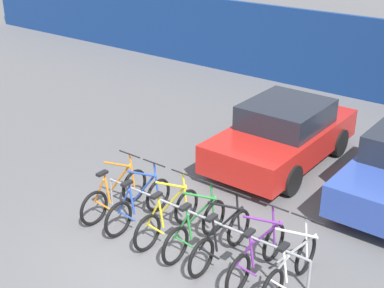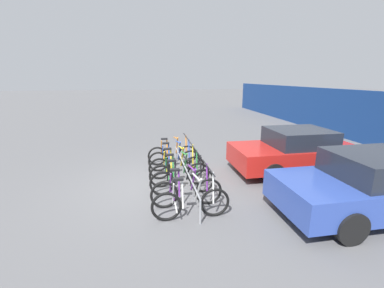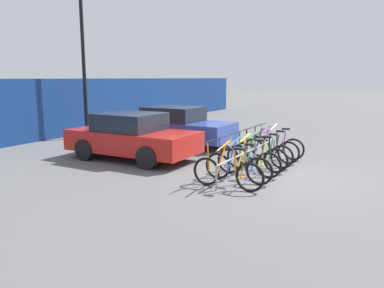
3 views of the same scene
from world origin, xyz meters
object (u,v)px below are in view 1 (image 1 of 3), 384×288
Objects in this scene: bicycle_blue at (139,205)px; bicycle_green at (195,229)px; bicycle_black at (221,240)px; car_red at (283,134)px; bike_rack at (198,218)px; bicycle_yellow at (168,217)px; bicycle_white at (290,269)px; bicycle_orange at (115,194)px; bicycle_purple at (257,255)px.

bicycle_blue is 1.28m from bicycle_green.
bicycle_black is 3.91m from car_red.
car_red is (-0.39, 3.63, 0.20)m from bike_rack.
bicycle_yellow is 2.36m from bicycle_white.
bicycle_orange reaches higher than bike_rack.
bicycle_yellow is at bearing 2.65° from bicycle_orange.
bicycle_yellow is 1.12m from bicycle_black.
bicycle_blue reaches higher than bike_rack.
bicycle_white is at bearing 2.65° from bicycle_orange.
bicycle_blue is 1.00× the size of bicycle_black.
car_red reaches higher than bicycle_blue.
bicycle_orange is 1.28m from bicycle_yellow.
car_red reaches higher than bicycle_purple.
bicycle_green is 1.19m from bicycle_purple.
car_red is (-0.97, 3.78, 0.31)m from bicycle_black.
bicycle_white is 4.39m from car_red.
bicycle_blue is at bearing 2.65° from bicycle_orange.
car_red reaches higher than bicycle_black.
bicycle_black is (2.40, 0.00, 0.00)m from bicycle_orange.
bicycle_purple reaches higher than bike_rack.
bicycle_purple is at bearing -176.95° from bicycle_white.
bike_rack is 1.06× the size of car_red.
bicycle_white is (2.36, 0.00, 0.00)m from bicycle_yellow.
bicycle_white is at bearing 0.10° from bicycle_black.
bicycle_black reaches higher than bike_rack.
bicycle_blue is 3.04m from bicycle_white.
bicycle_orange is 0.61m from bicycle_blue.
bike_rack is 1.83m from bicycle_white.
bicycle_yellow and bicycle_green have the same top height.
car_red is at bearing 104.54° from bicycle_black.
bike_rack is 1.27m from bicycle_purple.
bicycle_black is 0.68m from bicycle_purple.
bicycle_orange is 1.00× the size of bicycle_white.
bicycle_black is 1.00× the size of bicycle_white.
car_red is at bearing 86.16° from bicycle_yellow.
bicycle_orange is at bearing -175.34° from bike_rack.
bicycle_blue is at bearing -179.90° from bicycle_black.
bicycle_green is 1.76m from bicycle_white.
bicycle_orange and bicycle_blue have the same top height.
bicycle_purple is at bearing 2.65° from bicycle_orange.
bicycle_white is at bearing -1.57° from bicycle_yellow.
car_red is at bearing 97.80° from bicycle_green.
bike_rack is at bearing 7.31° from bicycle_orange.
bicycle_blue is at bearing -176.95° from bicycle_white.
bike_rack is at bearing 178.39° from bicycle_white.
bicycle_yellow is 0.60m from bicycle_green.
bicycle_green is (1.89, 0.00, 0.00)m from bicycle_orange.
bicycle_black and bicycle_purple have the same top height.
bicycle_white is at bearing 3.92° from bicycle_purple.
bicycle_purple is at bearing -3.62° from bicycle_blue.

